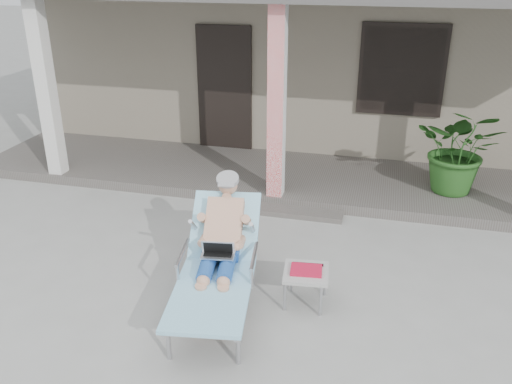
# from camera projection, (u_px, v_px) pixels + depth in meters

# --- Properties ---
(ground) EXTENTS (60.00, 60.00, 0.00)m
(ground) POSITION_uv_depth(u_px,v_px,m) (234.00, 283.00, 5.93)
(ground) COLOR #9E9E99
(ground) RESTS_ON ground
(house) EXTENTS (10.40, 5.40, 3.30)m
(house) POSITION_uv_depth(u_px,v_px,m) (322.00, 42.00, 11.02)
(house) COLOR gray
(house) RESTS_ON ground
(porch_deck) EXTENTS (10.00, 2.00, 0.15)m
(porch_deck) POSITION_uv_depth(u_px,v_px,m) (287.00, 177.00, 8.56)
(porch_deck) COLOR #605B56
(porch_deck) RESTS_ON ground
(porch_step) EXTENTS (2.00, 0.30, 0.07)m
(porch_step) POSITION_uv_depth(u_px,v_px,m) (271.00, 210.00, 7.56)
(porch_step) COLOR #605B56
(porch_step) RESTS_ON ground
(lounger) EXTENTS (0.98, 1.97, 1.24)m
(lounger) POSITION_uv_depth(u_px,v_px,m) (218.00, 235.00, 5.34)
(lounger) COLOR #B7B7BC
(lounger) RESTS_ON ground
(side_table) EXTENTS (0.50, 0.50, 0.40)m
(side_table) POSITION_uv_depth(u_px,v_px,m) (306.00, 274.00, 5.47)
(side_table) COLOR #AAAAA5
(side_table) RESTS_ON ground
(potted_palm) EXTENTS (1.36, 1.25, 1.27)m
(potted_palm) POSITION_uv_depth(u_px,v_px,m) (460.00, 150.00, 7.61)
(potted_palm) COLOR #26591E
(potted_palm) RESTS_ON porch_deck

